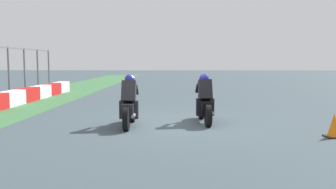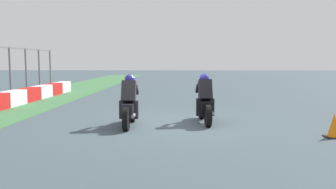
# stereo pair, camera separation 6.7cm
# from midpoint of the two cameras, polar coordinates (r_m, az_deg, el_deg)

# --- Properties ---
(ground_plane) EXTENTS (120.00, 120.00, 0.00)m
(ground_plane) POSITION_cam_midpoint_polar(r_m,az_deg,el_deg) (10.66, 0.00, -4.75)
(ground_plane) COLOR #3F4D54
(rider_lane_a) EXTENTS (2.04, 0.55, 1.51)m
(rider_lane_a) POSITION_cam_midpoint_polar(r_m,az_deg,el_deg) (10.77, 5.82, -1.32)
(rider_lane_a) COLOR black
(rider_lane_a) RESTS_ON ground_plane
(rider_lane_b) EXTENTS (2.04, 0.54, 1.51)m
(rider_lane_b) POSITION_cam_midpoint_polar(r_m,az_deg,el_deg) (10.20, -6.50, -1.71)
(rider_lane_b) COLOR black
(rider_lane_b) RESTS_ON ground_plane
(traffic_cone) EXTENTS (0.40, 0.40, 0.61)m
(traffic_cone) POSITION_cam_midpoint_polar(r_m,az_deg,el_deg) (9.61, 25.30, -4.69)
(traffic_cone) COLOR black
(traffic_cone) RESTS_ON ground_plane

